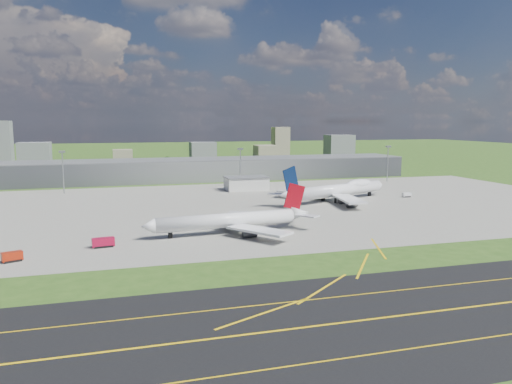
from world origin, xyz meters
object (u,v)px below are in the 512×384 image
object	(u,v)px
van_white_far	(407,195)
crash_tender	(12,257)
fire_truck	(103,243)
airliner_blue_quad	(338,190)
airliner_red_twin	(233,221)
tug_yellow	(242,221)
van_white_near	(338,200)

from	to	relation	value
van_white_far	crash_tender	bearing A→B (deg)	-156.58
crash_tender	van_white_far	xyz separation A→B (m)	(193.18, 82.44, -0.26)
van_white_far	fire_truck	bearing A→B (deg)	-156.40
airliner_blue_quad	fire_truck	xyz separation A→B (m)	(-122.60, -70.99, -4.19)
airliner_red_twin	fire_truck	xyz separation A→B (m)	(-48.28, -9.06, -3.31)
tug_yellow	van_white_far	bearing A→B (deg)	0.95
crash_tender	tug_yellow	world-z (taller)	crash_tender
airliner_blue_quad	van_white_far	bearing A→B (deg)	-21.06
fire_truck	van_white_far	world-z (taller)	fire_truck
airliner_red_twin	tug_yellow	distance (m)	19.14
airliner_red_twin	van_white_near	xyz separation A→B (m)	(71.79, 56.43, -3.63)
fire_truck	van_white_far	distance (m)	180.96
fire_truck	crash_tender	distance (m)	29.08
fire_truck	tug_yellow	bearing A→B (deg)	17.22
airliner_blue_quad	airliner_red_twin	bearing A→B (deg)	-161.98
fire_truck	van_white_far	size ratio (longest dim) A/B	1.53
van_white_near	van_white_far	bearing A→B (deg)	-64.29
airliner_red_twin	fire_truck	distance (m)	49.23
fire_truck	van_white_near	size ratio (longest dim) A/B	1.35
airliner_red_twin	crash_tender	bearing A→B (deg)	9.42
airliner_red_twin	van_white_near	distance (m)	91.39
van_white_near	van_white_far	xyz separation A→B (m)	(46.15, 6.05, -0.04)
fire_truck	crash_tender	bearing A→B (deg)	-165.58
airliner_red_twin	van_white_far	distance (m)	133.52
crash_tender	tug_yellow	distance (m)	91.00
fire_truck	van_white_near	world-z (taller)	fire_truck
airliner_blue_quad	crash_tender	distance (m)	170.57
airliner_blue_quad	crash_tender	world-z (taller)	airliner_blue_quad
fire_truck	tug_yellow	size ratio (longest dim) A/B	1.88
tug_yellow	van_white_near	bearing A→B (deg)	10.20
airliner_red_twin	airliner_blue_quad	world-z (taller)	airliner_blue_quad
airliner_red_twin	crash_tender	distance (m)	77.92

